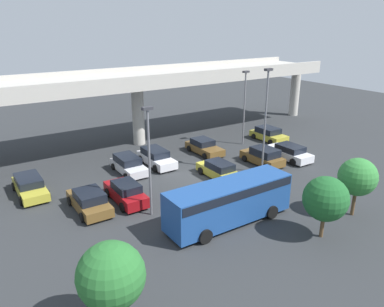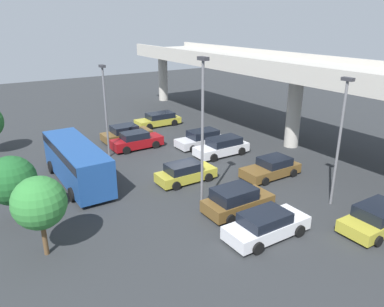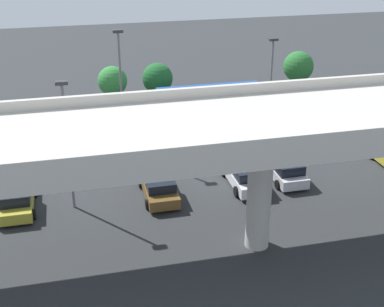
# 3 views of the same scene
# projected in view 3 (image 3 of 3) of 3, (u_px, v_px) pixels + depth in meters

# --- Properties ---
(ground_plane) EXTENTS (104.53, 104.53, 0.00)m
(ground_plane) POSITION_uv_depth(u_px,v_px,m) (203.00, 158.00, 38.92)
(ground_plane) COLOR #2D3033
(highway_overpass) EXTENTS (50.06, 7.62, 7.91)m
(highway_overpass) POSITION_uv_depth(u_px,v_px,m) (263.00, 131.00, 26.10)
(highway_overpass) COLOR #BCB7AD
(highway_overpass) RESTS_ON ground_plane
(parked_car_1) EXTENTS (2.20, 4.67, 1.51)m
(parked_car_1) POSITION_uv_depth(u_px,v_px,m) (323.00, 134.00, 41.29)
(parked_car_1) COLOR brown
(parked_car_1) RESTS_ON ground_plane
(parked_car_2) EXTENTS (1.99, 4.58, 1.56)m
(parked_car_2) POSITION_uv_depth(u_px,v_px,m) (289.00, 136.00, 40.85)
(parked_car_2) COLOR maroon
(parked_car_2) RESTS_ON ground_plane
(parked_car_3) EXTENTS (2.09, 4.46, 1.48)m
(parked_car_3) POSITION_uv_depth(u_px,v_px,m) (284.00, 169.00, 35.68)
(parked_car_3) COLOR silver
(parked_car_3) RESTS_ON ground_plane
(parked_car_4) EXTENTS (2.09, 4.77, 1.52)m
(parked_car_4) POSITION_uv_depth(u_px,v_px,m) (244.00, 175.00, 34.84)
(parked_car_4) COLOR silver
(parked_car_4) RESTS_ON ground_plane
(parked_car_5) EXTENTS (1.96, 4.33, 1.44)m
(parked_car_5) POSITION_uv_depth(u_px,v_px,m) (180.00, 146.00, 39.17)
(parked_car_5) COLOR gold
(parked_car_5) RESTS_ON ground_plane
(parked_car_6) EXTENTS (2.15, 4.52, 1.43)m
(parked_car_6) POSITION_uv_depth(u_px,v_px,m) (159.00, 187.00, 33.43)
(parked_car_6) COLOR brown
(parked_car_6) RESTS_ON ground_plane
(parked_car_7) EXTENTS (2.18, 4.30, 1.62)m
(parked_car_7) POSITION_uv_depth(u_px,v_px,m) (105.00, 154.00, 37.74)
(parked_car_7) COLOR brown
(parked_car_7) RESTS_ON ground_plane
(parked_car_8) EXTENTS (2.15, 4.79, 1.47)m
(parked_car_8) POSITION_uv_depth(u_px,v_px,m) (62.00, 156.00, 37.51)
(parked_car_8) COLOR silver
(parked_car_8) RESTS_ON ground_plane
(parked_car_9) EXTENTS (2.24, 4.35, 1.47)m
(parked_car_9) POSITION_uv_depth(u_px,v_px,m) (16.00, 199.00, 31.94)
(parked_car_9) COLOR gold
(parked_car_9) RESTS_ON ground_plane
(shuttle_bus) EXTENTS (8.96, 2.73, 2.84)m
(shuttle_bus) POSITION_uv_depth(u_px,v_px,m) (210.00, 101.00, 45.36)
(shuttle_bus) COLOR #1E478C
(shuttle_bus) RESTS_ON ground_plane
(lamp_post_near_aisle) EXTENTS (0.70, 0.35, 9.13)m
(lamp_post_near_aisle) POSITION_uv_depth(u_px,v_px,m) (121.00, 85.00, 37.53)
(lamp_post_near_aisle) COLOR slate
(lamp_post_near_aisle) RESTS_ON ground_plane
(lamp_post_mid_lot) EXTENTS (0.70, 0.35, 7.94)m
(lamp_post_mid_lot) POSITION_uv_depth(u_px,v_px,m) (67.00, 136.00, 30.58)
(lamp_post_mid_lot) COLOR slate
(lamp_post_mid_lot) RESTS_ON ground_plane
(lamp_post_by_overpass) EXTENTS (0.70, 0.35, 7.64)m
(lamp_post_by_overpass) POSITION_uv_depth(u_px,v_px,m) (271.00, 78.00, 41.67)
(lamp_post_by_overpass) COLOR slate
(lamp_post_by_overpass) RESTS_ON ground_plane
(tree_front_left) EXTENTS (2.90, 2.90, 4.29)m
(tree_front_left) POSITION_uv_depth(u_px,v_px,m) (298.00, 66.00, 51.07)
(tree_front_left) COLOR brown
(tree_front_left) RESTS_ON ground_plane
(tree_front_centre) EXTENTS (2.77, 2.77, 4.00)m
(tree_front_centre) POSITION_uv_depth(u_px,v_px,m) (158.00, 78.00, 48.26)
(tree_front_centre) COLOR brown
(tree_front_centre) RESTS_ON ground_plane
(tree_front_right) EXTENTS (2.59, 2.59, 4.15)m
(tree_front_right) POSITION_uv_depth(u_px,v_px,m) (112.00, 81.00, 46.71)
(tree_front_right) COLOR brown
(tree_front_right) RESTS_ON ground_plane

